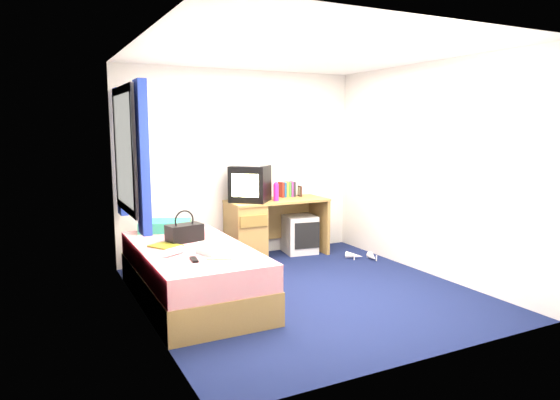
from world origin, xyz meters
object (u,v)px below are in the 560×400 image
bed (192,273)px  picture_frame (300,191)px  storage_cube (299,234)px  vcr (250,163)px  towel (217,247)px  aerosol_can (264,193)px  desk (257,227)px  handbag (185,232)px  white_heels (363,256)px  pillow (165,226)px  pink_water_bottle (276,193)px  magazine (165,246)px  crt_tv (250,184)px  water_bottle (174,251)px  colour_swatch_fan (219,259)px  remote_control (194,260)px

bed → picture_frame: 2.35m
storage_cube → vcr: vcr is taller
bed → towel: towel is taller
picture_frame → aerosol_can: bearing=-166.7°
desk → handbag: size_ratio=3.43×
white_heels → vcr: bearing=152.3°
towel → white_heels: size_ratio=0.75×
white_heels → pillow: bearing=172.3°
white_heels → pink_water_bottle: bearing=150.0°
magazine → pink_water_bottle: bearing=29.6°
crt_tv → pink_water_bottle: size_ratio=2.89×
handbag → water_bottle: handbag is taller
bed → colour_swatch_fan: colour_swatch_fan is taller
desk → handbag: bearing=-143.1°
colour_swatch_fan → pillow: bearing=95.1°
storage_cube → crt_tv: crt_tv is taller
storage_cube → colour_swatch_fan: size_ratio=2.30×
vcr → magazine: 1.85m
storage_cube → white_heels: 0.91m
pink_water_bottle → towel: bearing=-133.2°
crt_tv → remote_control: 2.13m
picture_frame → water_bottle: (-2.15, -1.53, -0.24)m
pillow → towel: pillow is taller
desk → colour_swatch_fan: desk is taller
picture_frame → water_bottle: size_ratio=0.70×
desk → magazine: 1.79m
bed → vcr: vcr is taller
pink_water_bottle → white_heels: bearing=-30.0°
pillow → picture_frame: picture_frame is taller
pink_water_bottle → water_bottle: pink_water_bottle is taller
magazine → desk: bearing=36.0°
bed → colour_swatch_fan: 0.65m
vcr → pink_water_bottle: vcr is taller
bed → handbag: (-0.00, 0.23, 0.37)m
remote_control → aerosol_can: bearing=55.6°
remote_control → handbag: bearing=85.6°
picture_frame → colour_swatch_fan: picture_frame is taller
towel → white_heels: towel is taller
picture_frame → magazine: picture_frame is taller
storage_cube → desk: bearing=-169.8°
bed → aerosol_can: aerosol_can is taller
colour_swatch_fan → white_heels: bearing=24.4°
pink_water_bottle → magazine: pink_water_bottle is taller
picture_frame → aerosol_can: (-0.55, -0.04, 0.01)m
white_heels → remote_control: bearing=-158.5°
water_bottle → remote_control: size_ratio=1.25×
handbag → storage_cube: bearing=15.1°
towel → colour_swatch_fan: bearing=-104.4°
storage_cube → aerosol_can: 0.76m
storage_cube → crt_tv: size_ratio=0.82×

